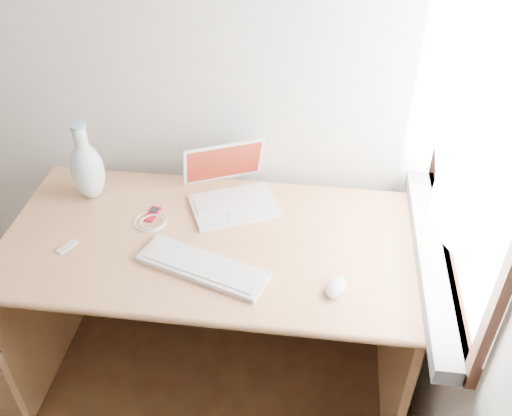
# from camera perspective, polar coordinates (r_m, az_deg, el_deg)

# --- Properties ---
(window) EXTENTS (0.11, 0.99, 1.10)m
(window) POSITION_cam_1_polar(r_m,az_deg,el_deg) (1.71, 21.06, 7.38)
(window) COLOR white
(window) RESTS_ON right_wall
(desk) EXTENTS (1.44, 0.72, 0.76)m
(desk) POSITION_cam_1_polar(r_m,az_deg,el_deg) (2.22, -4.00, -5.85)
(desk) COLOR tan
(desk) RESTS_ON floor
(laptop) EXTENTS (0.37, 0.37, 0.21)m
(laptop) POSITION_cam_1_polar(r_m,az_deg,el_deg) (2.14, -2.05, 1.75)
(laptop) COLOR white
(laptop) RESTS_ON desk
(external_keyboard) EXTENTS (0.46, 0.27, 0.02)m
(external_keyboard) POSITION_cam_1_polar(r_m,az_deg,el_deg) (1.89, -5.37, -5.86)
(external_keyboard) COLOR white
(external_keyboard) RESTS_ON desk
(mouse) EXTENTS (0.09, 0.12, 0.04)m
(mouse) POSITION_cam_1_polar(r_m,az_deg,el_deg) (1.83, 8.00, -7.80)
(mouse) COLOR white
(mouse) RESTS_ON desk
(ipod) EXTENTS (0.06, 0.09, 0.01)m
(ipod) POSITION_cam_1_polar(r_m,az_deg,el_deg) (2.13, -10.37, -0.59)
(ipod) COLOR #A20B1C
(ipod) RESTS_ON desk
(cable_coil) EXTENTS (0.13, 0.13, 0.01)m
(cable_coil) POSITION_cam_1_polar(r_m,az_deg,el_deg) (2.10, -10.48, -1.32)
(cable_coil) COLOR white
(cable_coil) RESTS_ON desk
(remote) EXTENTS (0.06, 0.08, 0.01)m
(remote) POSITION_cam_1_polar(r_m,az_deg,el_deg) (2.07, -18.39, -3.70)
(remote) COLOR white
(remote) RESTS_ON desk
(vase) EXTENTS (0.12, 0.12, 0.32)m
(vase) POSITION_cam_1_polar(r_m,az_deg,el_deg) (2.21, -16.55, 3.76)
(vase) COLOR white
(vase) RESTS_ON desk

